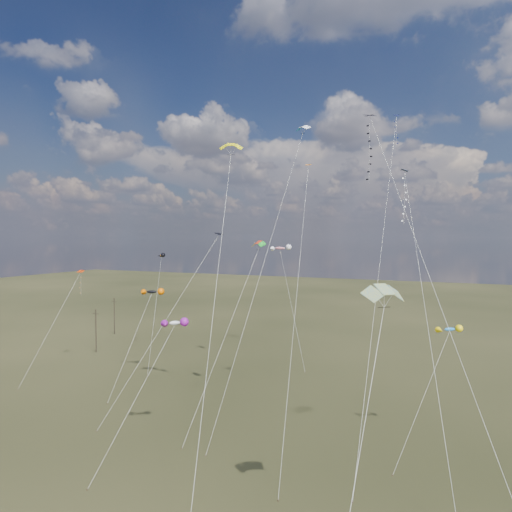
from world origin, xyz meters
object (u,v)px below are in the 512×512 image
at_px(utility_pole_near, 96,330).
at_px(utility_pole_far, 114,316).
at_px(diamond_black_high, 375,161).
at_px(parafoil_yellow, 231,146).
at_px(novelty_black_orange, 152,292).

height_order(utility_pole_near, utility_pole_far, same).
xyz_separation_m(diamond_black_high, parafoil_yellow, (-14.73, -3.12, 2.15)).
bearing_deg(utility_pole_far, parafoil_yellow, -36.41).
distance_m(utility_pole_near, parafoil_yellow, 51.63).
relative_size(utility_pole_near, utility_pole_far, 1.00).
distance_m(utility_pole_near, utility_pole_far, 16.12).
relative_size(utility_pole_near, parafoil_yellow, 0.25).
distance_m(utility_pole_near, diamond_black_high, 61.61).
xyz_separation_m(utility_pole_near, utility_pole_far, (-8.00, 14.00, 0.00)).
bearing_deg(utility_pole_far, diamond_black_high, -27.04).
distance_m(parafoil_yellow, novelty_black_orange, 28.16).
distance_m(utility_pole_far, diamond_black_high, 73.50).
height_order(utility_pole_far, parafoil_yellow, parafoil_yellow).
xyz_separation_m(diamond_black_high, novelty_black_orange, (-33.57, 7.80, -15.70)).
xyz_separation_m(utility_pole_near, parafoil_yellow, (38.86, -20.56, 27.06)).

